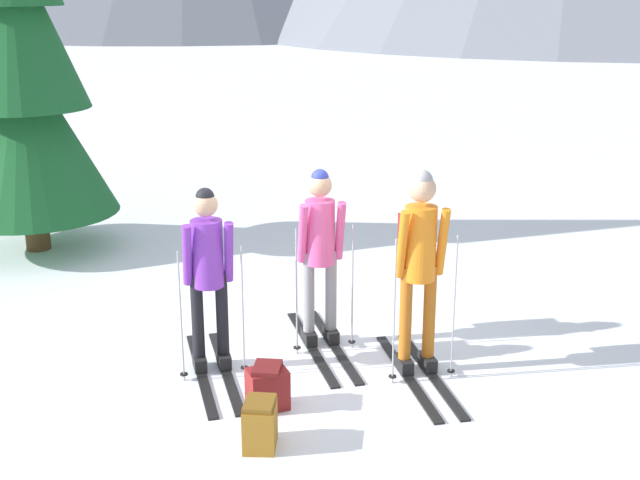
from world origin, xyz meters
name	(u,v)px	position (x,y,z in m)	size (l,w,h in m)	color
ground_plane	(302,357)	(0.00, 0.00, 0.00)	(400.00, 400.00, 0.00)	white
skier_in_purple	(208,270)	(-0.79, -0.30, 0.95)	(0.88, 1.71, 1.69)	black
skier_in_pink	(320,248)	(0.13, 0.36, 0.97)	(0.90, 1.75, 1.73)	black
skier_in_orange	(419,259)	(1.06, -0.17, 1.06)	(0.81, 1.74, 1.86)	black
pine_tree_near	(20,64)	(-3.86, 2.98, 2.39)	(2.17, 2.17, 5.23)	#51381E
backpack_on_snow_front	(260,424)	(-0.12, -1.59, 0.19)	(0.26, 0.33, 0.38)	#99661E
backpack_on_snow_beside	(267,387)	(-0.16, -0.99, 0.19)	(0.40, 0.36, 0.38)	maroon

